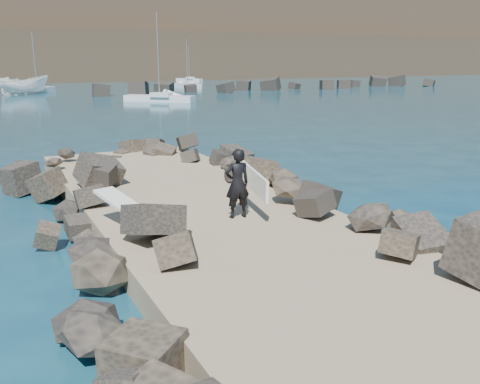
% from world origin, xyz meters
% --- Properties ---
extents(ground, '(800.00, 800.00, 0.00)m').
position_xyz_m(ground, '(0.00, 0.00, 0.00)').
color(ground, '#0F384C').
rests_on(ground, ground).
extents(jetty, '(6.00, 26.00, 0.60)m').
position_xyz_m(jetty, '(0.00, -2.00, 0.30)').
color(jetty, '#8C7759').
rests_on(jetty, ground).
extents(riprap_left, '(2.60, 22.00, 1.00)m').
position_xyz_m(riprap_left, '(-2.90, -1.50, 0.50)').
color(riprap_left, black).
rests_on(riprap_left, ground).
extents(riprap_right, '(2.60, 22.00, 1.00)m').
position_xyz_m(riprap_right, '(2.90, -1.50, 0.50)').
color(riprap_right, black).
rests_on(riprap_right, ground).
extents(breakwater_secondary, '(52.00, 4.00, 1.20)m').
position_xyz_m(breakwater_secondary, '(35.00, 55.00, 0.60)').
color(breakwater_secondary, black).
rests_on(breakwater_secondary, ground).
extents(headland, '(360.00, 140.00, 32.00)m').
position_xyz_m(headland, '(10.00, 160.00, 16.00)').
color(headland, '#2D4919').
rests_on(headland, ground).
extents(surfboard_resting, '(1.22, 2.24, 0.07)m').
position_xyz_m(surfboard_resting, '(-2.36, 0.14, 1.04)').
color(surfboard_resting, white).
rests_on(surfboard_resting, riprap_left).
extents(boat_imported, '(6.25, 2.99, 2.32)m').
position_xyz_m(boat_imported, '(0.52, 61.42, 1.16)').
color(boat_imported, white).
rests_on(boat_imported, ground).
extents(surfer_with_board, '(1.00, 2.16, 1.76)m').
position_xyz_m(surfer_with_board, '(0.42, -0.12, 1.49)').
color(surfer_with_board, black).
rests_on(surfer_with_board, jetty).
extents(sailboat_b, '(5.28, 5.90, 7.90)m').
position_xyz_m(sailboat_b, '(2.38, 64.53, 0.35)').
color(sailboat_b, silver).
rests_on(sailboat_b, ground).
extents(sailboat_d, '(2.44, 6.08, 7.29)m').
position_xyz_m(sailboat_d, '(24.25, 66.18, 0.35)').
color(sailboat_d, silver).
rests_on(sailboat_d, ground).
extents(sailboat_f, '(3.98, 5.22, 6.74)m').
position_xyz_m(sailboat_f, '(31.84, 85.17, 0.35)').
color(sailboat_f, silver).
rests_on(sailboat_f, ground).
extents(sailboat_c, '(6.71, 6.43, 9.13)m').
position_xyz_m(sailboat_c, '(12.28, 42.95, 0.35)').
color(sailboat_c, silver).
rests_on(sailboat_c, ground).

